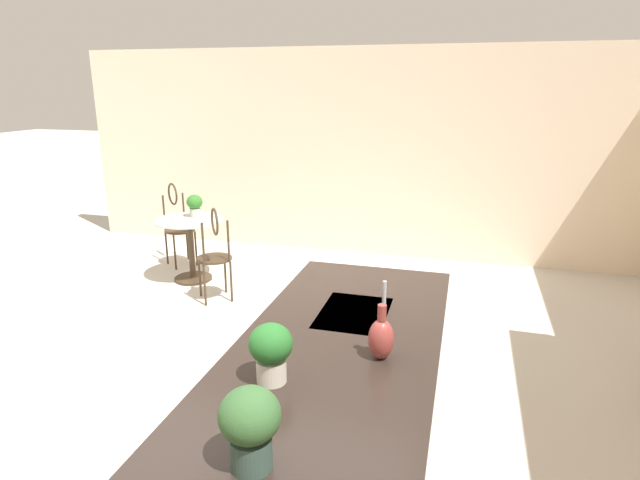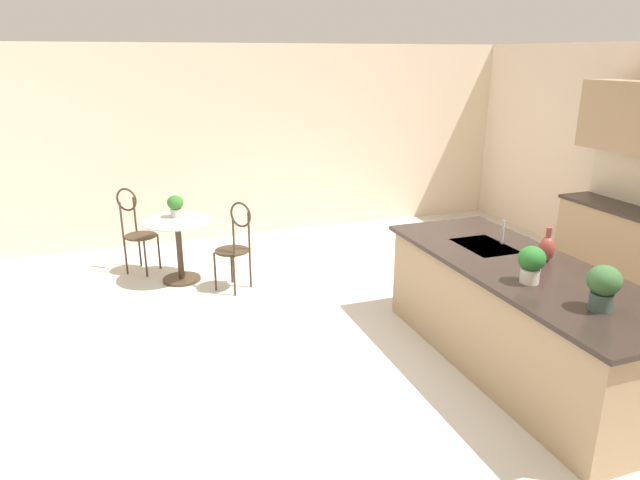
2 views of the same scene
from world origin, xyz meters
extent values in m
plane|color=beige|center=(0.00, 0.00, 0.00)|extent=(40.00, 40.00, 0.00)
cube|color=beige|center=(-4.26, 0.00, 1.35)|extent=(0.12, 7.80, 2.70)
cube|color=tan|center=(0.30, 0.85, 0.44)|extent=(2.70, 0.96, 0.88)
cube|color=#2D231E|center=(0.30, 0.85, 0.90)|extent=(2.80, 1.06, 0.04)
cube|color=#B2B5BA|center=(-0.25, 0.85, 0.91)|extent=(0.56, 0.40, 0.03)
cylinder|color=#3D2D1E|center=(-2.66, -1.60, 0.01)|extent=(0.44, 0.44, 0.03)
cylinder|color=#3D2D1E|center=(-2.66, -1.60, 0.38)|extent=(0.07, 0.07, 0.69)
cylinder|color=#B2C6C1|center=(-2.66, -1.60, 0.73)|extent=(0.80, 0.80, 0.01)
cylinder|color=#3D2D1E|center=(-3.13, -1.81, 0.23)|extent=(0.03, 0.03, 0.45)
cylinder|color=#3D2D1E|center=(-2.91, -1.98, 0.23)|extent=(0.03, 0.03, 0.45)
cylinder|color=#3D2D1E|center=(-3.31, -2.03, 0.23)|extent=(0.03, 0.03, 0.45)
cylinder|color=#3D2D1E|center=(-3.09, -2.20, 0.23)|extent=(0.03, 0.03, 0.45)
cylinder|color=#3D2D1E|center=(-3.11, -2.00, 0.46)|extent=(0.53, 0.53, 0.02)
cylinder|color=#3D2D1E|center=(-3.30, -2.04, 0.68)|extent=(0.03, 0.03, 0.45)
cylinder|color=#3D2D1E|center=(-3.10, -2.20, 0.68)|extent=(0.03, 0.03, 0.45)
torus|color=#3D2D1E|center=(-3.20, -2.12, 0.90)|extent=(0.19, 0.24, 0.28)
cylinder|color=#3D2D1E|center=(-2.22, -1.27, 0.23)|extent=(0.03, 0.03, 0.45)
cylinder|color=#3D2D1E|center=(-2.39, -1.05, 0.23)|extent=(0.03, 0.03, 0.45)
cylinder|color=#3D2D1E|center=(-2.00, -1.10, 0.23)|extent=(0.03, 0.03, 0.45)
cylinder|color=#3D2D1E|center=(-2.17, -0.88, 0.23)|extent=(0.03, 0.03, 0.45)
cylinder|color=#3D2D1E|center=(-2.20, -1.07, 0.46)|extent=(0.53, 0.53, 0.02)
cylinder|color=#3D2D1E|center=(-2.00, -1.08, 0.68)|extent=(0.03, 0.03, 0.45)
cylinder|color=#3D2D1E|center=(-2.16, -0.88, 0.68)|extent=(0.03, 0.03, 0.45)
torus|color=#3D2D1E|center=(-2.08, -0.98, 0.90)|extent=(0.24, 0.19, 0.28)
cylinder|color=#B2B5BA|center=(-0.25, 1.03, 1.03)|extent=(0.02, 0.02, 0.22)
cylinder|color=beige|center=(-2.80, -1.59, 0.79)|extent=(0.13, 0.13, 0.10)
ellipsoid|color=#347A2B|center=(-2.80, -1.59, 0.92)|extent=(0.19, 0.19, 0.17)
cylinder|color=beige|center=(0.60, 0.64, 0.98)|extent=(0.14, 0.14, 0.11)
ellipsoid|color=#266829|center=(0.60, 0.64, 1.11)|extent=(0.20, 0.20, 0.18)
cylinder|color=#385147|center=(1.15, 0.78, 0.98)|extent=(0.15, 0.15, 0.12)
ellipsoid|color=#376333|center=(1.15, 0.78, 1.13)|extent=(0.22, 0.22, 0.20)
ellipsoid|color=#993D38|center=(0.25, 1.09, 1.02)|extent=(0.13, 0.13, 0.21)
cylinder|color=#993D38|center=(0.25, 1.09, 1.17)|extent=(0.04, 0.04, 0.08)
camera|label=1|loc=(2.61, 1.44, 2.24)|focal=29.60mm
camera|label=2|loc=(3.79, -2.16, 2.55)|focal=31.91mm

